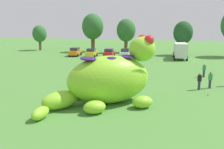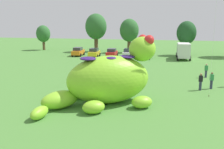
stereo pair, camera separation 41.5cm
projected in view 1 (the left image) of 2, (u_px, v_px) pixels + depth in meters
ground_plane at (115, 100)px, 21.59m from camera, size 160.00×160.00×0.00m
giant_inflatable_creature at (109, 79)px, 20.41m from camera, size 8.87×9.43×5.56m
car_orange at (75, 52)px, 50.39m from camera, size 2.23×4.24×1.72m
car_yellow at (91, 53)px, 48.67m from camera, size 2.28×4.26×1.72m
car_red at (109, 53)px, 48.17m from camera, size 2.18×4.22×1.72m
car_white at (125, 53)px, 48.22m from camera, size 2.07×4.17×1.72m
car_green at (143, 54)px, 46.53m from camera, size 1.97×4.11×1.72m
box_truck at (180, 50)px, 46.07m from camera, size 2.57×6.48×2.95m
tree_far_left at (40, 34)px, 60.52m from camera, size 3.39×3.39×6.02m
tree_left at (93, 27)px, 57.09m from camera, size 4.89×4.89×8.68m
tree_mid_left at (126, 31)px, 55.50m from camera, size 4.22×4.22×7.49m
tree_centre_left at (183, 33)px, 50.94m from camera, size 3.91×3.91×6.94m
spectator_near_inflatable at (204, 70)px, 30.46m from camera, size 0.38×0.26×1.71m
spectator_mid_field at (199, 81)px, 24.66m from camera, size 0.38×0.26×1.71m
spectator_wandering at (210, 80)px, 25.23m from camera, size 0.38×0.26×1.71m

